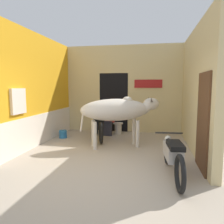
{
  "coord_description": "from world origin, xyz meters",
  "views": [
    {
      "loc": [
        1.16,
        -3.95,
        1.76
      ],
      "look_at": [
        0.04,
        1.95,
        1.04
      ],
      "focal_mm": 35.0,
      "sensor_mm": 36.0,
      "label": 1
    }
  ],
  "objects_px": {
    "motorcycle_far": "(98,125)",
    "motorcycle_near": "(173,154)",
    "plastic_stool": "(118,128)",
    "cow": "(118,110)",
    "shopkeeper_seated": "(108,118)",
    "bucket": "(63,134)"
  },
  "relations": [
    {
      "from": "cow",
      "to": "shopkeeper_seated",
      "type": "height_order",
      "value": "cow"
    },
    {
      "from": "motorcycle_far",
      "to": "bucket",
      "type": "distance_m",
      "value": 1.26
    },
    {
      "from": "plastic_stool",
      "to": "bucket",
      "type": "relative_size",
      "value": 1.58
    },
    {
      "from": "plastic_stool",
      "to": "motorcycle_near",
      "type": "bearing_deg",
      "value": -65.04
    },
    {
      "from": "cow",
      "to": "bucket",
      "type": "bearing_deg",
      "value": 161.02
    },
    {
      "from": "motorcycle_near",
      "to": "motorcycle_far",
      "type": "height_order",
      "value": "motorcycle_far"
    },
    {
      "from": "bucket",
      "to": "plastic_stool",
      "type": "bearing_deg",
      "value": 29.42
    },
    {
      "from": "motorcycle_near",
      "to": "plastic_stool",
      "type": "distance_m",
      "value": 3.93
    },
    {
      "from": "shopkeeper_seated",
      "to": "bucket",
      "type": "height_order",
      "value": "shopkeeper_seated"
    },
    {
      "from": "motorcycle_far",
      "to": "motorcycle_near",
      "type": "bearing_deg",
      "value": -51.26
    },
    {
      "from": "shopkeeper_seated",
      "to": "cow",
      "type": "bearing_deg",
      "value": -67.29
    },
    {
      "from": "motorcycle_near",
      "to": "motorcycle_far",
      "type": "relative_size",
      "value": 1.01
    },
    {
      "from": "cow",
      "to": "bucket",
      "type": "distance_m",
      "value": 2.34
    },
    {
      "from": "cow",
      "to": "plastic_stool",
      "type": "distance_m",
      "value": 1.9
    },
    {
      "from": "motorcycle_near",
      "to": "shopkeeper_seated",
      "type": "bearing_deg",
      "value": 120.81
    },
    {
      "from": "plastic_stool",
      "to": "bucket",
      "type": "height_order",
      "value": "plastic_stool"
    },
    {
      "from": "motorcycle_far",
      "to": "plastic_stool",
      "type": "xyz_separation_m",
      "value": [
        0.54,
        0.83,
        -0.22
      ]
    },
    {
      "from": "plastic_stool",
      "to": "cow",
      "type": "bearing_deg",
      "value": -80.53
    },
    {
      "from": "cow",
      "to": "plastic_stool",
      "type": "xyz_separation_m",
      "value": [
        -0.28,
        1.68,
        -0.85
      ]
    },
    {
      "from": "motorcycle_far",
      "to": "cow",
      "type": "bearing_deg",
      "value": -46.24
    },
    {
      "from": "motorcycle_far",
      "to": "shopkeeper_seated",
      "type": "xyz_separation_m",
      "value": [
        0.21,
        0.58,
        0.17
      ]
    },
    {
      "from": "cow",
      "to": "motorcycle_near",
      "type": "relative_size",
      "value": 1.17
    }
  ]
}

